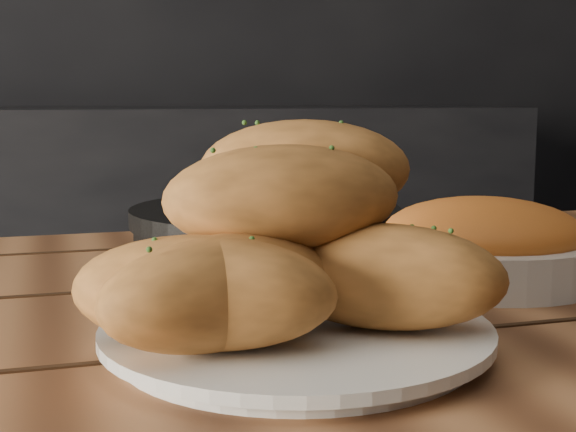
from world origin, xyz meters
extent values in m
cube|color=#9C623A|center=(0.59, 0.50, 0.73)|extent=(1.64, 0.85, 0.04)
cylinder|color=silver|center=(0.54, 0.39, 0.76)|extent=(0.24, 0.24, 0.01)
cylinder|color=silver|center=(0.54, 0.39, 0.76)|extent=(0.27, 0.27, 0.01)
ellipsoid|color=#CA7B38|center=(0.48, 0.36, 0.80)|extent=(0.18, 0.13, 0.07)
ellipsoid|color=#CA7B38|center=(0.59, 0.37, 0.80)|extent=(0.18, 0.15, 0.07)
ellipsoid|color=#CA7B38|center=(0.54, 0.45, 0.80)|extent=(0.11, 0.17, 0.07)
ellipsoid|color=#CA7B38|center=(0.53, 0.39, 0.86)|extent=(0.16, 0.08, 0.07)
ellipsoid|color=#CA7B38|center=(0.56, 0.43, 0.87)|extent=(0.17, 0.12, 0.07)
ellipsoid|color=#CA7B38|center=(0.47, 0.36, 0.80)|extent=(0.18, 0.14, 0.07)
cylinder|color=black|center=(0.62, 0.78, 0.77)|extent=(0.31, 0.31, 0.03)
cylinder|color=black|center=(0.62, 0.78, 0.79)|extent=(0.32, 0.32, 0.02)
cube|color=black|center=(0.83, 0.71, 0.78)|extent=(0.14, 0.07, 0.01)
cylinder|color=white|center=(0.78, 0.55, 0.77)|extent=(0.22, 0.22, 0.04)
ellipsoid|color=orange|center=(0.78, 0.55, 0.80)|extent=(0.19, 0.19, 0.07)
camera|label=1|loc=(0.38, -0.11, 0.92)|focal=50.00mm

